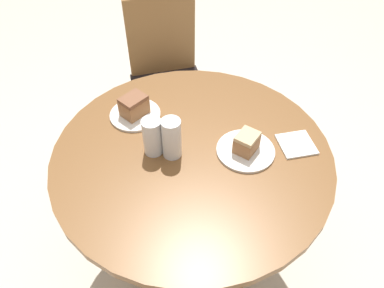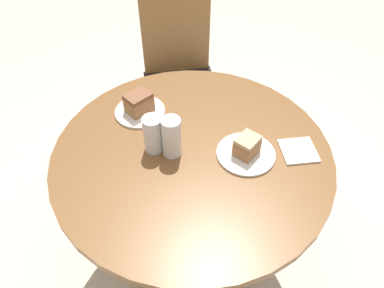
{
  "view_description": "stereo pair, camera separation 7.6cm",
  "coord_description": "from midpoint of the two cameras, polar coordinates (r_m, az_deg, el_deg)",
  "views": [
    {
      "loc": [
        -0.13,
        -0.9,
        1.76
      ],
      "look_at": [
        0.0,
        0.0,
        0.81
      ],
      "focal_mm": 35.0,
      "sensor_mm": 36.0,
      "label": 1
    },
    {
      "loc": [
        -0.05,
        -0.91,
        1.76
      ],
      "look_at": [
        0.0,
        0.0,
        0.81
      ],
      "focal_mm": 35.0,
      "sensor_mm": 36.0,
      "label": 2
    }
  ],
  "objects": [
    {
      "name": "plate_far",
      "position": [
        1.35,
        9.81,
        -1.53
      ],
      "size": [
        0.21,
        0.21,
        0.01
      ],
      "color": "silver",
      "rests_on": "table"
    },
    {
      "name": "ground_plane",
      "position": [
        1.98,
        1.15,
        -16.65
      ],
      "size": [
        8.0,
        8.0,
        0.0
      ],
      "primitive_type": "plane",
      "color": "beige"
    },
    {
      "name": "glass_lemonade",
      "position": [
        1.29,
        -1.44,
        0.64
      ],
      "size": [
        0.07,
        0.07,
        0.16
      ],
      "color": "beige",
      "rests_on": "table"
    },
    {
      "name": "table",
      "position": [
        1.51,
        1.45,
        -6.93
      ],
      "size": [
        1.01,
        1.01,
        0.77
      ],
      "color": "brown",
      "rests_on": "ground_plane"
    },
    {
      "name": "chair",
      "position": [
        2.17,
        -0.81,
        9.74
      ],
      "size": [
        0.45,
        0.47,
        0.91
      ],
      "rotation": [
        0.0,
        0.0,
        0.11
      ],
      "color": "olive",
      "rests_on": "ground_plane"
    },
    {
      "name": "cake_slice_far",
      "position": [
        1.32,
        10.03,
        -0.32
      ],
      "size": [
        0.11,
        0.11,
        0.07
      ],
      "rotation": [
        0.0,
        0.0,
        2.41
      ],
      "color": "#9E6B42",
      "rests_on": "plate_far"
    },
    {
      "name": "cake_slice_near",
      "position": [
        1.47,
        -6.63,
        6.23
      ],
      "size": [
        0.12,
        0.12,
        0.08
      ],
      "rotation": [
        0.0,
        0.0,
        2.27
      ],
      "color": "#9E6B42",
      "rests_on": "plate_near"
    },
    {
      "name": "glass_water",
      "position": [
        1.31,
        -4.29,
        1.17
      ],
      "size": [
        0.07,
        0.07,
        0.14
      ],
      "color": "silver",
      "rests_on": "table"
    },
    {
      "name": "napkin_stack",
      "position": [
        1.4,
        17.43,
        -1.03
      ],
      "size": [
        0.13,
        0.13,
        0.01
      ],
      "rotation": [
        0.0,
        0.0,
        0.07
      ],
      "color": "white",
      "rests_on": "table"
    },
    {
      "name": "plate_near",
      "position": [
        1.5,
        -6.49,
        4.91
      ],
      "size": [
        0.2,
        0.2,
        0.01
      ],
      "color": "silver",
      "rests_on": "table"
    }
  ]
}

